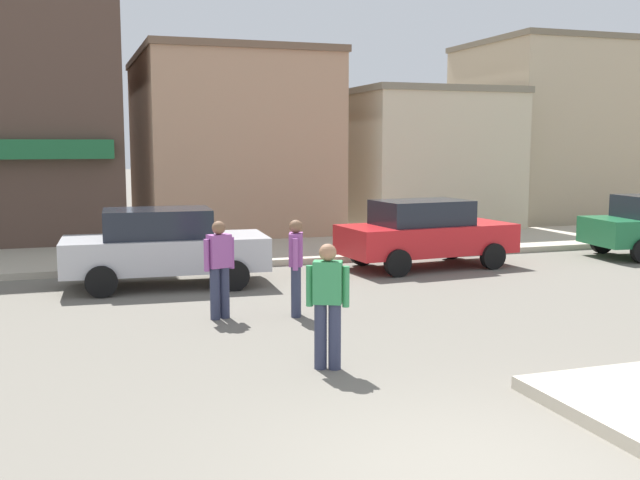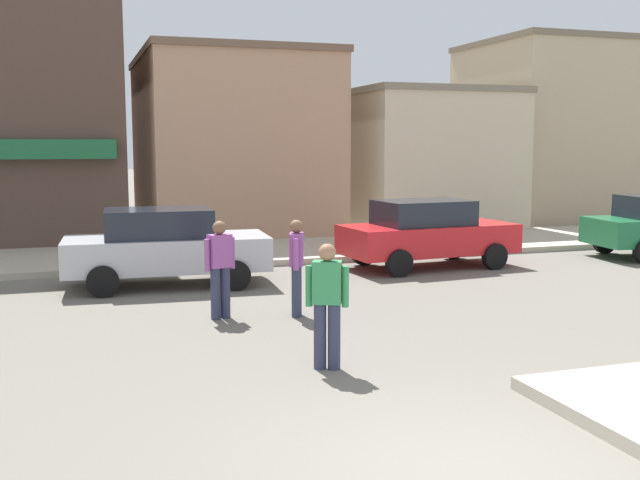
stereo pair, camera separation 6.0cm
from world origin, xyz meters
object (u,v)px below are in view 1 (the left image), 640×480
parked_car_nearest (164,246)px  parked_car_second (425,233)px  pedestrian_crossing_near (328,302)px  pedestrian_crossing_far (296,264)px  pedestrian_kerb_side (219,266)px

parked_car_nearest → parked_car_second: bearing=3.8°
parked_car_nearest → pedestrian_crossing_near: 6.44m
parked_car_second → pedestrian_crossing_far: (-4.25, -3.76, 0.06)m
pedestrian_crossing_far → pedestrian_kerb_side: bearing=170.1°
parked_car_second → pedestrian_kerb_side: pedestrian_kerb_side is taller
parked_car_nearest → pedestrian_crossing_far: (1.75, -3.36, 0.06)m
parked_car_second → pedestrian_crossing_near: bearing=-125.2°
parked_car_second → pedestrian_crossing_near: (-4.72, -6.71, 0.06)m
pedestrian_crossing_far → pedestrian_kerb_side: 1.25m
pedestrian_crossing_far → pedestrian_kerb_side: (-1.24, 0.22, 0.00)m
pedestrian_kerb_side → parked_car_second: bearing=32.9°
pedestrian_crossing_near → pedestrian_crossing_far: size_ratio=1.00×
parked_car_nearest → pedestrian_crossing_near: (1.28, -6.31, 0.06)m
parked_car_nearest → pedestrian_crossing_far: size_ratio=2.54×
pedestrian_kerb_side → pedestrian_crossing_far: bearing=-9.9°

